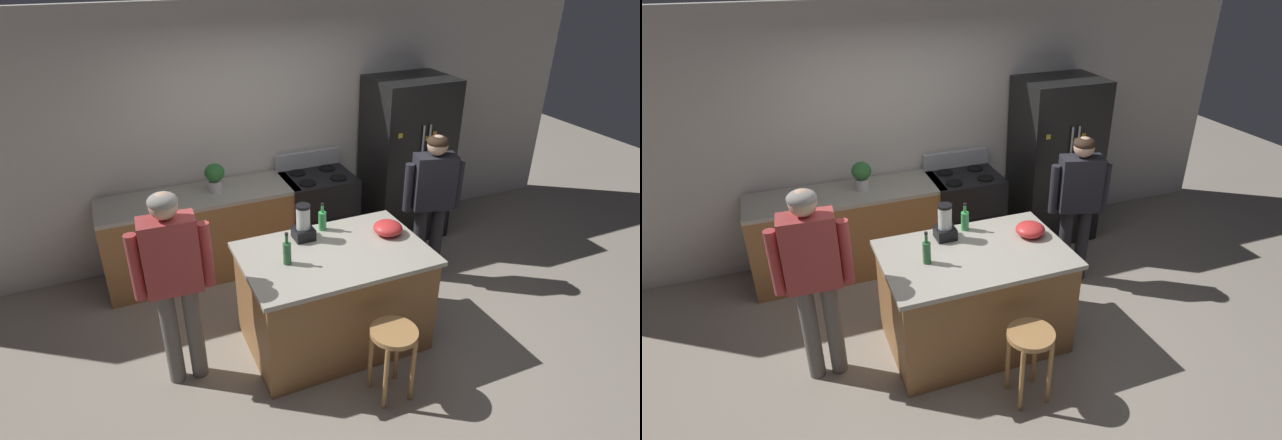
{
  "view_description": "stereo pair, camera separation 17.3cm",
  "coord_description": "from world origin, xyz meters",
  "views": [
    {
      "loc": [
        -1.54,
        -3.29,
        3.13
      ],
      "look_at": [
        0.0,
        0.3,
        1.06
      ],
      "focal_mm": 29.07,
      "sensor_mm": 36.0,
      "label": 1
    },
    {
      "loc": [
        -1.38,
        -3.35,
        3.13
      ],
      "look_at": [
        0.0,
        0.3,
        1.06
      ],
      "focal_mm": 29.07,
      "sensor_mm": 36.0,
      "label": 2
    }
  ],
  "objects": [
    {
      "name": "ground_plane",
      "position": [
        0.0,
        0.0,
        0.0
      ],
      "size": [
        14.0,
        14.0,
        0.0
      ],
      "primitive_type": "plane",
      "color": "#9E9384"
    },
    {
      "name": "back_wall",
      "position": [
        0.0,
        1.95,
        1.35
      ],
      "size": [
        8.0,
        0.1,
        2.7
      ],
      "primitive_type": "cube",
      "color": "silver",
      "rests_on": "ground_plane"
    },
    {
      "name": "kitchen_island",
      "position": [
        0.0,
        0.0,
        0.46
      ],
      "size": [
        1.53,
        0.99,
        0.91
      ],
      "color": "#9E6B3D",
      "rests_on": "ground_plane"
    },
    {
      "name": "back_counter_run",
      "position": [
        -0.8,
        1.55,
        0.46
      ],
      "size": [
        2.0,
        0.64,
        0.91
      ],
      "color": "#9E6B3D",
      "rests_on": "ground_plane"
    },
    {
      "name": "refrigerator",
      "position": [
        1.6,
        1.5,
        0.94
      ],
      "size": [
        0.9,
        0.73,
        1.88
      ],
      "color": "black",
      "rests_on": "ground_plane"
    },
    {
      "name": "stove_range",
      "position": [
        0.5,
        1.52,
        0.47
      ],
      "size": [
        0.76,
        0.65,
        1.09
      ],
      "color": "black",
      "rests_on": "ground_plane"
    },
    {
      "name": "person_by_island_left",
      "position": [
        -1.28,
        0.05,
        1.01
      ],
      "size": [
        0.59,
        0.24,
        1.66
      ],
      "color": "#66605B",
      "rests_on": "ground_plane"
    },
    {
      "name": "person_by_sink_right",
      "position": [
        1.32,
        0.55,
        0.95
      ],
      "size": [
        0.59,
        0.32,
        1.57
      ],
      "color": "#26262B",
      "rests_on": "ground_plane"
    },
    {
      "name": "bar_stool",
      "position": [
        0.14,
        -0.76,
        0.49
      ],
      "size": [
        0.36,
        0.36,
        0.62
      ],
      "color": "#B7844C",
      "rests_on": "ground_plane"
    },
    {
      "name": "potted_plant",
      "position": [
        -0.62,
        1.55,
        1.09
      ],
      "size": [
        0.2,
        0.2,
        0.3
      ],
      "color": "silver",
      "rests_on": "back_counter_run"
    },
    {
      "name": "blender_appliance",
      "position": [
        -0.15,
        0.31,
        1.05
      ],
      "size": [
        0.17,
        0.17,
        0.32
      ],
      "color": "black",
      "rests_on": "kitchen_island"
    },
    {
      "name": "bottle_olive_oil",
      "position": [
        -0.41,
        -0.01,
        1.01
      ],
      "size": [
        0.07,
        0.07,
        0.28
      ],
      "color": "#2D6638",
      "rests_on": "kitchen_island"
    },
    {
      "name": "bottle_soda",
      "position": [
        0.06,
        0.39,
        1.01
      ],
      "size": [
        0.07,
        0.07,
        0.26
      ],
      "color": "#3FB259",
      "rests_on": "kitchen_island"
    },
    {
      "name": "mixing_bowl",
      "position": [
        0.55,
        0.09,
        0.97
      ],
      "size": [
        0.26,
        0.26,
        0.11
      ],
      "primitive_type": "ellipsoid",
      "color": "red",
      "rests_on": "kitchen_island"
    }
  ]
}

